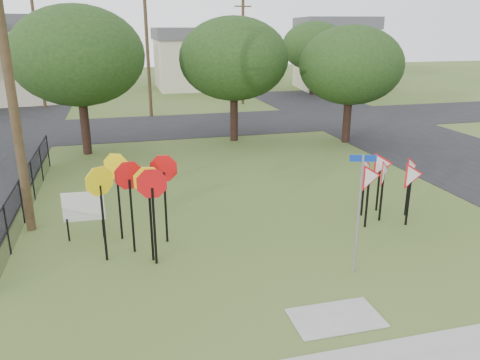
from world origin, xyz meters
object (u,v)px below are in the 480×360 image
object	(u,v)px
street_name_sign	(359,207)
info_board	(84,208)
stop_sign_cluster	(136,186)
yield_sign_cluster	(387,173)

from	to	relation	value
street_name_sign	info_board	distance (m)	8.00
street_name_sign	stop_sign_cluster	world-z (taller)	street_name_sign
street_name_sign	yield_sign_cluster	xyz separation A→B (m)	(2.64, 3.03, -0.21)
street_name_sign	info_board	world-z (taller)	street_name_sign
yield_sign_cluster	stop_sign_cluster	bearing A→B (deg)	-176.86
stop_sign_cluster	yield_sign_cluster	distance (m)	8.08
info_board	yield_sign_cluster	bearing A→B (deg)	-5.11
yield_sign_cluster	info_board	bearing A→B (deg)	174.89
street_name_sign	stop_sign_cluster	bearing A→B (deg)	154.44
stop_sign_cluster	info_board	distance (m)	2.24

